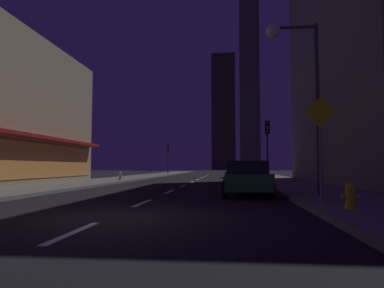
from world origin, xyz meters
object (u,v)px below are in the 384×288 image
at_px(car_parked_far, 235,171).
at_px(pedestrian_crossing_sign, 320,140).
at_px(traffic_light_far_left, 168,152).
at_px(fire_hydrant_far_left, 120,176).
at_px(car_parked_near, 246,178).
at_px(fire_hydrant_yellow_near, 350,197).
at_px(street_lamp_right, 294,65).
at_px(traffic_light_near_right, 267,137).

xyz_separation_m(car_parked_far, pedestrian_crossing_sign, (2.00, -27.41, 1.28)).
relative_size(car_parked_far, traffic_light_far_left, 1.01).
xyz_separation_m(car_parked_far, fire_hydrant_far_left, (-9.50, -10.64, -0.29)).
distance_m(fire_hydrant_far_left, traffic_light_far_left, 20.28).
bearing_deg(car_parked_near, traffic_light_far_left, 105.49).
xyz_separation_m(fire_hydrant_yellow_near, fire_hydrant_far_left, (-11.80, 18.27, 0.00)).
distance_m(car_parked_near, fire_hydrant_far_left, 15.91).
bearing_deg(fire_hydrant_yellow_near, car_parked_near, 112.65).
distance_m(car_parked_far, street_lamp_right, 25.26).
height_order(traffic_light_far_left, street_lamp_right, street_lamp_right).
distance_m(fire_hydrant_yellow_near, traffic_light_near_right, 14.79).
bearing_deg(pedestrian_crossing_sign, car_parked_near, 116.51).
bearing_deg(car_parked_far, traffic_light_near_right, -82.47).
relative_size(fire_hydrant_yellow_near, street_lamp_right, 0.10).
height_order(fire_hydrant_yellow_near, traffic_light_far_left, traffic_light_far_left).
distance_m(fire_hydrant_far_left, street_lamp_right, 18.70).
bearing_deg(traffic_light_near_right, pedestrian_crossing_sign, -89.56).
bearing_deg(fire_hydrant_yellow_near, traffic_light_near_right, 91.58).
relative_size(car_parked_far, fire_hydrant_yellow_near, 6.48).
bearing_deg(street_lamp_right, traffic_light_far_left, 107.61).
distance_m(car_parked_far, traffic_light_near_right, 14.71).
xyz_separation_m(car_parked_far, traffic_light_near_right, (1.90, -14.38, 2.45)).
height_order(car_parked_near, pedestrian_crossing_sign, pedestrian_crossing_sign).
bearing_deg(traffic_light_far_left, fire_hydrant_yellow_near, -73.45).
bearing_deg(car_parked_near, fire_hydrant_far_left, 126.67).
bearing_deg(car_parked_near, car_parked_far, 90.00).
bearing_deg(pedestrian_crossing_sign, traffic_light_near_right, 90.44).
bearing_deg(fire_hydrant_far_left, traffic_light_near_right, -18.18).
height_order(car_parked_near, car_parked_far, same).
bearing_deg(car_parked_far, car_parked_near, -90.00).
relative_size(fire_hydrant_yellow_near, traffic_light_far_left, 0.16).
relative_size(fire_hydrant_yellow_near, pedestrian_crossing_sign, 0.21).
bearing_deg(car_parked_near, street_lamp_right, -38.64).
relative_size(car_parked_far, traffic_light_near_right, 1.01).
distance_m(car_parked_near, pedestrian_crossing_sign, 4.66).
height_order(traffic_light_far_left, pedestrian_crossing_sign, traffic_light_far_left).
relative_size(street_lamp_right, pedestrian_crossing_sign, 2.09).
distance_m(car_parked_near, traffic_light_far_left, 34.17).
height_order(fire_hydrant_yellow_near, traffic_light_near_right, traffic_light_near_right).
xyz_separation_m(car_parked_far, fire_hydrant_yellow_near, (2.30, -28.91, -0.29)).
relative_size(traffic_light_near_right, street_lamp_right, 0.64).
bearing_deg(street_lamp_right, car_parked_near, 141.36).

